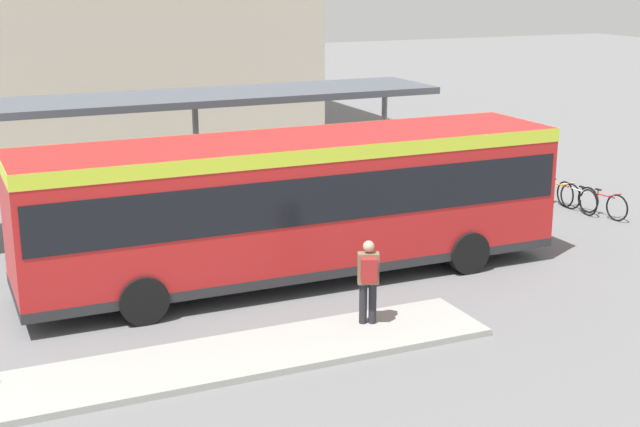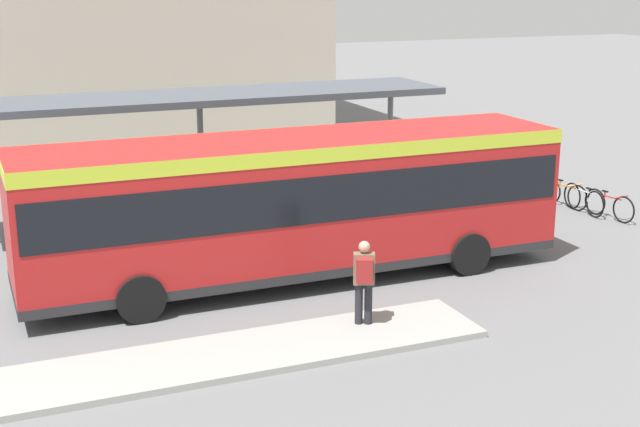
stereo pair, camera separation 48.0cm
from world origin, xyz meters
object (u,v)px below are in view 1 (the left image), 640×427
Objects in this scene: pedestrian_waiting at (368,277)px; bicycle_orange at (557,192)px; city_bus at (295,197)px; potted_planter_far_side at (301,208)px; potted_planter_near_shelter at (181,227)px; bicycle_white at (577,198)px; bicycle_red at (602,203)px.

bicycle_orange is at bearing -33.51° from pedestrian_waiting.
city_bus reaches higher than potted_planter_far_side.
potted_planter_far_side is (3.18, 0.29, 0.05)m from potted_planter_near_shelter.
bicycle_white is at bearing -2.24° from bicycle_orange.
bicycle_red is at bearing 7.48° from city_bus.
bicycle_red is at bearing -41.43° from pedestrian_waiting.
potted_planter_near_shelter is (-1.80, 2.71, -1.16)m from city_bus.
bicycle_red is (9.44, 4.49, -0.67)m from pedestrian_waiting.
pedestrian_waiting is at bearing -72.25° from bicycle_red.
potted_planter_near_shelter reaches higher than bicycle_orange.
potted_planter_far_side reaches higher than bicycle_red.
pedestrian_waiting is 10.48m from bicycle_red.
bicycle_orange is 11.03m from potted_planter_near_shelter.
bicycle_orange reaches higher than bicycle_red.
bicycle_orange is (9.22, 2.76, -1.44)m from city_bus.
pedestrian_waiting is 6.37m from potted_planter_far_side.
bicycle_red is 0.98× the size of bicycle_orange.
potted_planter_near_shelter is (-11.11, 0.70, 0.28)m from bicycle_white.
potted_planter_far_side is at bearing 11.67° from pedestrian_waiting.
city_bus is 9.74m from bicycle_red.
city_bus is 6.79× the size of bicycle_red.
city_bus is at bearing 25.08° from pedestrian_waiting.
pedestrian_waiting reaches higher than potted_planter_far_side.
pedestrian_waiting is 1.18× the size of potted_planter_far_side.
city_bus is 3.33m from pedestrian_waiting.
city_bus is 3.45m from potted_planter_near_shelter.
potted_planter_far_side is at bearing 65.36° from city_bus.
pedestrian_waiting is 1.29× the size of potted_planter_near_shelter.
city_bus is 3.48m from potted_planter_far_side.
city_bus is at bearing -56.31° from potted_planter_near_shelter.
pedestrian_waiting reaches higher than bicycle_red.
city_bus is at bearing -81.45° from bicycle_orange.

